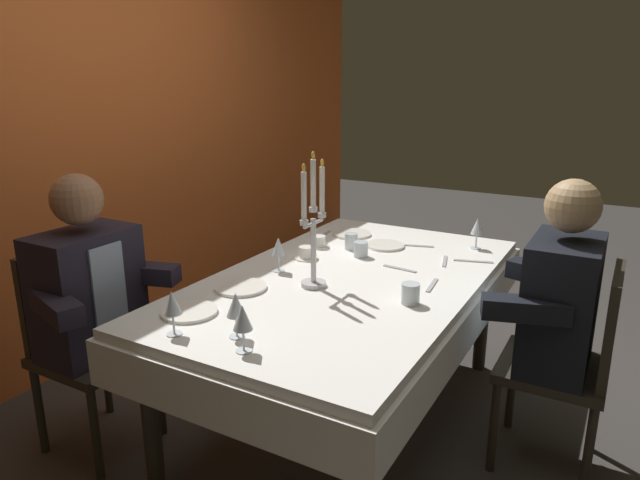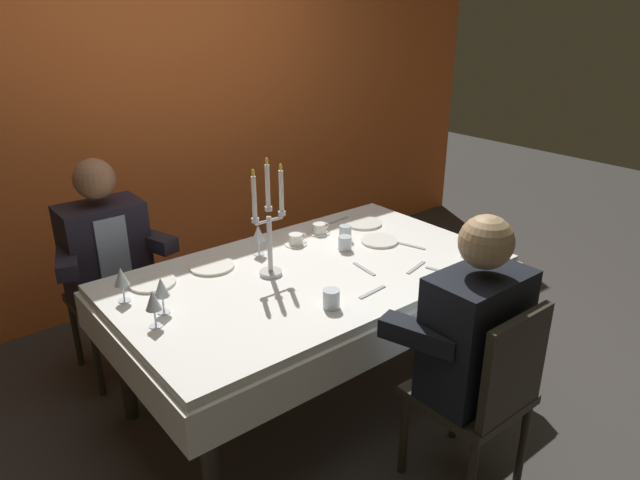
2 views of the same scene
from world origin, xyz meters
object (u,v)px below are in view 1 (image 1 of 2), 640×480
at_px(wine_glass_2, 243,319).
at_px(water_tumbler_1, 410,294).
at_px(dinner_plate_1, 189,312).
at_px(dining_table, 348,301).
at_px(dinner_plate_0, 241,287).
at_px(candelabra, 313,233).
at_px(coffee_cup_1, 318,242).
at_px(seated_diner_1, 562,303).
at_px(coffee_cup_0, 307,253).
at_px(wine_glass_3, 172,304).
at_px(wine_glass_1, 236,306).
at_px(water_tumbler_2, 351,241).
at_px(dinner_plate_3, 385,245).
at_px(water_tumbler_0, 361,249).
at_px(seated_diner_0, 87,292).
at_px(dinner_plate_2, 352,234).
at_px(wine_glass_0, 477,227).
at_px(wine_glass_4, 278,248).

relative_size(wine_glass_2, water_tumbler_1, 1.93).
bearing_deg(dinner_plate_1, dining_table, -27.03).
bearing_deg(dinner_plate_0, candelabra, -54.36).
relative_size(coffee_cup_1, seated_diner_1, 0.11).
bearing_deg(coffee_cup_0, seated_diner_1, -89.38).
bearing_deg(water_tumbler_1, wine_glass_3, 137.43).
distance_m(wine_glass_1, wine_glass_3, 0.22).
bearing_deg(water_tumbler_2, water_tumbler_1, -135.75).
bearing_deg(coffee_cup_0, water_tumbler_1, -114.57).
xyz_separation_m(wine_glass_2, coffee_cup_0, (0.96, 0.33, -0.09)).
distance_m(dinner_plate_3, water_tumbler_1, 0.79).
relative_size(dinner_plate_1, water_tumbler_0, 2.81).
bearing_deg(seated_diner_0, water_tumbler_1, -66.58).
distance_m(candelabra, dinner_plate_2, 0.88).
bearing_deg(dining_table, seated_diner_1, -80.36).
height_order(water_tumbler_1, seated_diner_1, seated_diner_1).
bearing_deg(candelabra, water_tumbler_2, 10.22).
height_order(dinner_plate_0, seated_diner_1, seated_diner_1).
distance_m(wine_glass_0, coffee_cup_0, 0.91).
xyz_separation_m(dinner_plate_3, seated_diner_1, (-0.37, -0.93, -0.01)).
bearing_deg(coffee_cup_0, dinner_plate_0, 176.80).
distance_m(dinner_plate_0, seated_diner_1, 1.32).
xyz_separation_m(wine_glass_3, wine_glass_4, (0.74, 0.05, 0.00)).
height_order(dinner_plate_0, wine_glass_0, wine_glass_0).
bearing_deg(wine_glass_4, dining_table, -73.33).
relative_size(dining_table, wine_glass_0, 11.83).
relative_size(water_tumbler_1, coffee_cup_1, 0.64).
bearing_deg(dining_table, wine_glass_1, 175.55).
height_order(wine_glass_0, coffee_cup_0, wine_glass_0).
xyz_separation_m(coffee_cup_0, seated_diner_1, (0.01, -1.19, -0.03)).
xyz_separation_m(wine_glass_1, water_tumbler_2, (1.13, 0.12, -0.07)).
bearing_deg(dinner_plate_3, water_tumbler_0, 170.03).
height_order(wine_glass_1, wine_glass_4, same).
height_order(dining_table, wine_glass_3, wine_glass_3).
distance_m(wine_glass_0, wine_glass_1, 1.53).
bearing_deg(dinner_plate_0, dinner_plate_2, -1.78).
height_order(dining_table, wine_glass_2, wine_glass_2).
xyz_separation_m(candelabra, water_tumbler_2, (0.57, 0.10, -0.20)).
relative_size(dinner_plate_1, wine_glass_4, 1.32).
relative_size(dinner_plate_2, wine_glass_2, 1.34).
relative_size(dinner_plate_0, dinner_plate_3, 1.09).
bearing_deg(coffee_cup_0, dinner_plate_2, -0.35).
bearing_deg(dinner_plate_2, wine_glass_4, 178.81).
xyz_separation_m(wine_glass_3, coffee_cup_1, (1.18, 0.09, -0.09)).
bearing_deg(wine_glass_2, coffee_cup_1, 17.98).
bearing_deg(wine_glass_1, wine_glass_2, -131.02).
bearing_deg(dinner_plate_0, water_tumbler_2, -11.31).
xyz_separation_m(dining_table, seated_diner_0, (-0.70, 0.89, 0.11)).
xyz_separation_m(water_tumbler_0, seated_diner_0, (-1.00, 0.81, -0.04)).
relative_size(wine_glass_1, water_tumbler_2, 1.92).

